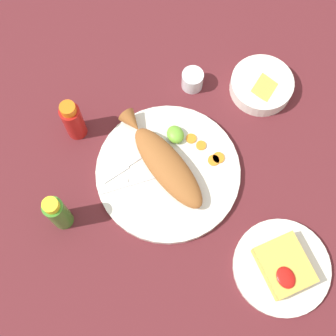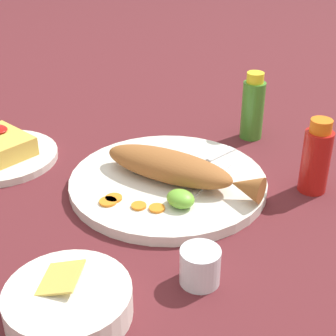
# 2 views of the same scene
# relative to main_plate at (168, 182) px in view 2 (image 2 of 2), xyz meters

# --- Properties ---
(ground_plane) EXTENTS (4.00, 4.00, 0.00)m
(ground_plane) POSITION_rel_main_plate_xyz_m (0.00, 0.00, -0.01)
(ground_plane) COLOR #561E23
(main_plate) EXTENTS (0.34, 0.34, 0.02)m
(main_plate) POSITION_rel_main_plate_xyz_m (0.00, 0.00, 0.00)
(main_plate) COLOR silver
(main_plate) RESTS_ON ground_plane
(fried_fish) EXTENTS (0.30, 0.13, 0.05)m
(fried_fish) POSITION_rel_main_plate_xyz_m (-0.01, -0.00, 0.03)
(fried_fish) COLOR #935628
(fried_fish) RESTS_ON main_plate
(fork_near) EXTENTS (0.03, 0.19, 0.00)m
(fork_near) POSITION_rel_main_plate_xyz_m (-0.01, -0.09, 0.01)
(fork_near) COLOR silver
(fork_near) RESTS_ON main_plate
(fork_far) EXTENTS (0.05, 0.18, 0.00)m
(fork_far) POSITION_rel_main_plate_xyz_m (-0.05, -0.07, 0.01)
(fork_far) COLOR silver
(fork_far) RESTS_ON main_plate
(carrot_slice_near) EXTENTS (0.03, 0.03, 0.00)m
(carrot_slice_near) POSITION_rel_main_plate_xyz_m (0.02, 0.11, 0.01)
(carrot_slice_near) COLOR orange
(carrot_slice_near) RESTS_ON main_plate
(carrot_slice_mid) EXTENTS (0.03, 0.03, 0.00)m
(carrot_slice_mid) POSITION_rel_main_plate_xyz_m (0.02, 0.12, 0.01)
(carrot_slice_mid) COLOR orange
(carrot_slice_mid) RESTS_ON main_plate
(carrot_slice_far) EXTENTS (0.03, 0.03, 0.00)m
(carrot_slice_far) POSITION_rel_main_plate_xyz_m (-0.05, 0.08, 0.01)
(carrot_slice_far) COLOR orange
(carrot_slice_far) RESTS_ON main_plate
(carrot_slice_extra) EXTENTS (0.02, 0.02, 0.00)m
(carrot_slice_extra) POSITION_rel_main_plate_xyz_m (-0.03, 0.10, 0.01)
(carrot_slice_extra) COLOR orange
(carrot_slice_extra) RESTS_ON main_plate
(lime_wedge_main) EXTENTS (0.05, 0.04, 0.03)m
(lime_wedge_main) POSITION_rel_main_plate_xyz_m (-0.07, 0.05, 0.02)
(lime_wedge_main) COLOR #6BB233
(lime_wedge_main) RESTS_ON main_plate
(hot_sauce_bottle_red) EXTENTS (0.05, 0.05, 0.13)m
(hot_sauce_bottle_red) POSITION_rel_main_plate_xyz_m (-0.19, -0.16, 0.05)
(hot_sauce_bottle_red) COLOR #B21914
(hot_sauce_bottle_red) RESTS_ON ground_plane
(hot_sauce_bottle_green) EXTENTS (0.05, 0.05, 0.14)m
(hot_sauce_bottle_green) POSITION_rel_main_plate_xyz_m (0.01, -0.27, 0.06)
(hot_sauce_bottle_green) COLOR #3D8428
(hot_sauce_bottle_green) RESTS_ON ground_plane
(salt_cup) EXTENTS (0.05, 0.05, 0.05)m
(salt_cup) POSITION_rel_main_plate_xyz_m (-0.20, 0.15, 0.01)
(salt_cup) COLOR silver
(salt_cup) RESTS_ON ground_plane
(side_plate_fries) EXTENTS (0.22, 0.22, 0.01)m
(side_plate_fries) POSITION_rel_main_plate_xyz_m (0.31, 0.14, -0.00)
(side_plate_fries) COLOR silver
(side_plate_fries) RESTS_ON ground_plane
(guacamole_bowl) EXTENTS (0.16, 0.16, 0.05)m
(guacamole_bowl) POSITION_rel_main_plate_xyz_m (-0.11, 0.31, 0.01)
(guacamole_bowl) COLOR white
(guacamole_bowl) RESTS_ON ground_plane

